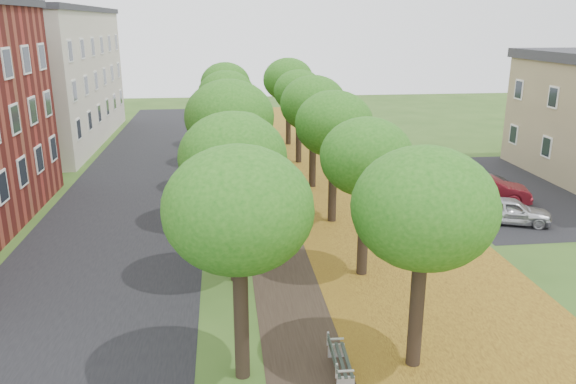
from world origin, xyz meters
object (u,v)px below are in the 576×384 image
object	(u,v)px
car_red	(486,189)
car_grey	(462,177)
car_silver	(510,210)
car_white	(443,165)
bench	(339,360)

from	to	relation	value
car_red	car_grey	distance (m)	2.42
car_red	car_grey	world-z (taller)	car_grey
car_silver	car_red	distance (m)	3.24
car_silver	car_white	distance (m)	8.89
car_grey	car_silver	bearing A→B (deg)	-158.19
bench	car_white	xyz separation A→B (m)	(10.78, 19.78, 0.25)
car_silver	car_red	bearing A→B (deg)	13.93
car_red	car_grey	bearing A→B (deg)	24.32
car_white	bench	bearing A→B (deg)	135.09
car_silver	car_red	size ratio (longest dim) A/B	0.84
bench	car_grey	bearing A→B (deg)	-30.31
bench	car_grey	xyz separation A→B (m)	(10.58, 16.51, 0.34)
car_grey	car_white	size ratio (longest dim) A/B	1.08
car_silver	car_white	size ratio (longest dim) A/B	0.78
car_grey	car_red	bearing A→B (deg)	-150.21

